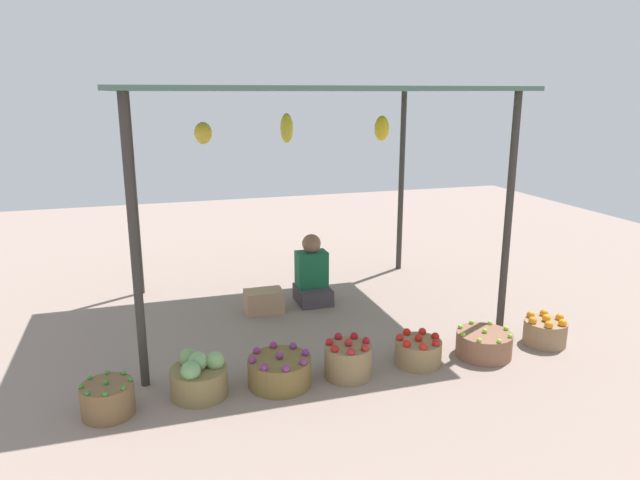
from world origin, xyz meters
The scene contains 11 objects.
ground_plane centered at (0.00, 0.00, 0.00)m, with size 14.00×14.00×0.00m, color gray.
market_stall_structure centered at (0.00, 0.01, 2.20)m, with size 3.62×2.62×2.35m.
vendor_person centered at (0.18, 0.28, 0.30)m, with size 0.36×0.44×0.78m.
basket_green_chilies centered at (-1.92, -1.54, 0.12)m, with size 0.38×0.38×0.27m.
basket_cabbages centered at (-1.26, -1.46, 0.15)m, with size 0.44×0.44×0.36m.
basket_purple_onions centered at (-0.62, -1.48, 0.12)m, with size 0.51×0.51×0.29m.
basket_red_apples centered at (-0.04, -1.51, 0.15)m, with size 0.40×0.40×0.33m.
basket_red_tomatoes centered at (0.62, -1.48, 0.12)m, with size 0.41×0.41×0.28m.
basket_limes centered at (1.26, -1.51, 0.11)m, with size 0.49×0.49×0.26m.
basket_oranges centered at (1.95, -1.46, 0.12)m, with size 0.39×0.39×0.30m.
wooden_crate_near_vendor centered at (-0.40, 0.13, 0.12)m, with size 0.40×0.26×0.24m, color tan.
Camera 1 is at (-1.58, -5.65, 2.30)m, focal length 32.52 mm.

